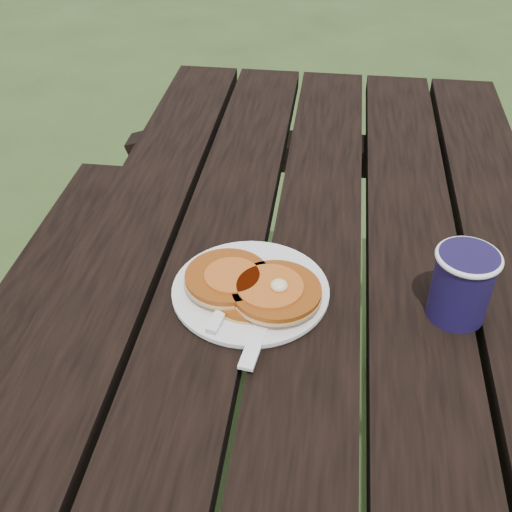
# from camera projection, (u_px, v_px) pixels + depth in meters

# --- Properties ---
(picnic_table) EXTENTS (1.36, 1.80, 0.75)m
(picnic_table) POSITION_uv_depth(u_px,v_px,m) (295.00, 500.00, 1.08)
(picnic_table) COLOR black
(picnic_table) RESTS_ON ground
(plate) EXTENTS (0.27, 0.27, 0.01)m
(plate) POSITION_uv_depth(u_px,v_px,m) (251.00, 291.00, 0.91)
(plate) COLOR white
(plate) RESTS_ON picnic_table
(pancake_stack) EXTENTS (0.19, 0.14, 0.04)m
(pancake_stack) POSITION_uv_depth(u_px,v_px,m) (253.00, 287.00, 0.89)
(pancake_stack) COLOR #9B4711
(pancake_stack) RESTS_ON plate
(knife) EXTENTS (0.04, 0.18, 0.00)m
(knife) POSITION_uv_depth(u_px,v_px,m) (263.00, 320.00, 0.86)
(knife) COLOR white
(knife) RESTS_ON plate
(fork) EXTENTS (0.06, 0.16, 0.01)m
(fork) POSITION_uv_depth(u_px,v_px,m) (225.00, 304.00, 0.87)
(fork) COLOR white
(fork) RESTS_ON plate
(coffee_cup) EXTENTS (0.09, 0.09, 0.10)m
(coffee_cup) POSITION_uv_depth(u_px,v_px,m) (463.00, 282.00, 0.85)
(coffee_cup) COLOR #171038
(coffee_cup) RESTS_ON picnic_table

